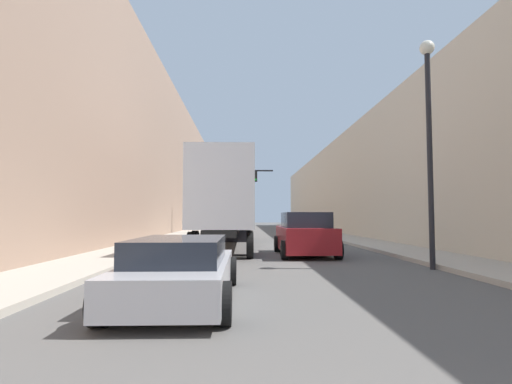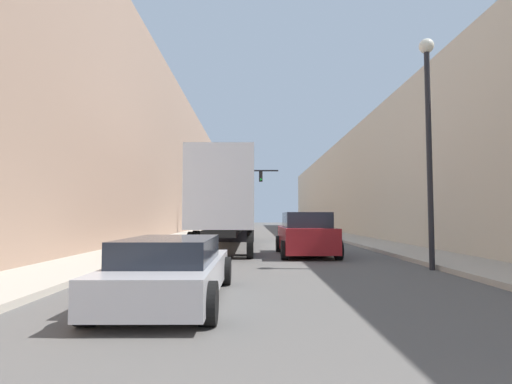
% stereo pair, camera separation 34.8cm
% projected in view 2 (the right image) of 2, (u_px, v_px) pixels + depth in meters
% --- Properties ---
extents(sidewalk_right, '(2.49, 80.00, 0.15)m').
position_uv_depth(sidewalk_right, '(341.00, 236.00, 30.13)').
color(sidewalk_right, '#B2A899').
rests_on(sidewalk_right, ground).
extents(sidewalk_left, '(2.49, 80.00, 0.15)m').
position_uv_depth(sidewalk_left, '(183.00, 236.00, 30.05)').
color(sidewalk_left, '#B2A899').
rests_on(sidewalk_left, ground).
extents(building_right, '(6.00, 80.00, 8.54)m').
position_uv_depth(building_right, '(396.00, 181.00, 30.41)').
color(building_right, beige).
rests_on(building_right, ground).
extents(building_left, '(6.00, 80.00, 13.13)m').
position_uv_depth(building_left, '(128.00, 151.00, 30.42)').
color(building_left, '#997A66').
rests_on(building_left, ground).
extents(semi_truck, '(2.49, 13.43, 4.16)m').
position_uv_depth(semi_truck, '(230.00, 202.00, 20.46)').
color(semi_truck, silver).
rests_on(semi_truck, ground).
extents(sedan_car, '(2.00, 4.74, 1.18)m').
position_uv_depth(sedan_car, '(172.00, 269.00, 7.48)').
color(sedan_car, '#B7B7BC').
rests_on(sedan_car, ground).
extents(suv_car, '(2.21, 4.55, 1.73)m').
position_uv_depth(suv_car, '(306.00, 235.00, 16.10)').
color(suv_car, maroon).
rests_on(suv_car, ground).
extents(traffic_signal_gantry, '(6.18, 0.35, 5.82)m').
position_uv_depth(traffic_signal_gantry, '(228.00, 186.00, 34.46)').
color(traffic_signal_gantry, black).
rests_on(traffic_signal_gantry, ground).
extents(street_lamp, '(0.44, 0.44, 6.95)m').
position_uv_depth(street_lamp, '(428.00, 120.00, 11.94)').
color(street_lamp, black).
rests_on(street_lamp, ground).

